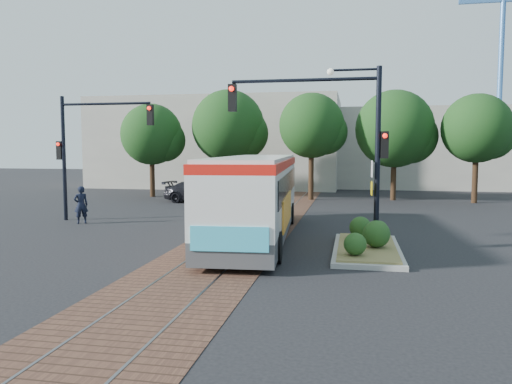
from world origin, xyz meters
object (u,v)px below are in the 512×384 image
at_px(traffic_island, 367,242).
at_px(officer, 81,205).
at_px(city_bus, 256,193).
at_px(signal_pole_main, 341,129).
at_px(signal_pole_left, 85,141).
at_px(parked_car, 200,192).

xyz_separation_m(traffic_island, officer, (-12.94, 3.96, 0.55)).
bearing_deg(officer, traffic_island, 121.86).
bearing_deg(traffic_island, city_bus, 156.17).
bearing_deg(signal_pole_main, city_bus, 151.47).
distance_m(signal_pole_main, signal_pole_left, 13.14).
bearing_deg(signal_pole_main, traffic_island, -5.36).
bearing_deg(traffic_island, signal_pole_main, 174.64).
distance_m(city_bus, parked_car, 13.38).
distance_m(signal_pole_left, parked_car, 9.90).
bearing_deg(traffic_island, officer, 162.98).
height_order(signal_pole_left, officer, signal_pole_left).
xyz_separation_m(officer, parked_car, (2.72, 9.83, -0.18)).
bearing_deg(officer, signal_pole_main, 120.98).
relative_size(city_bus, signal_pole_left, 2.01).
relative_size(traffic_island, parked_car, 1.09).
bearing_deg(signal_pole_left, signal_pole_main, -21.45).
height_order(traffic_island, parked_car, parked_car).
relative_size(city_bus, signal_pole_main, 2.01).
relative_size(signal_pole_main, officer, 3.42).
bearing_deg(officer, city_bus, 125.37).
bearing_deg(signal_pole_left, officer, -75.16).
bearing_deg(city_bus, officer, 162.38).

